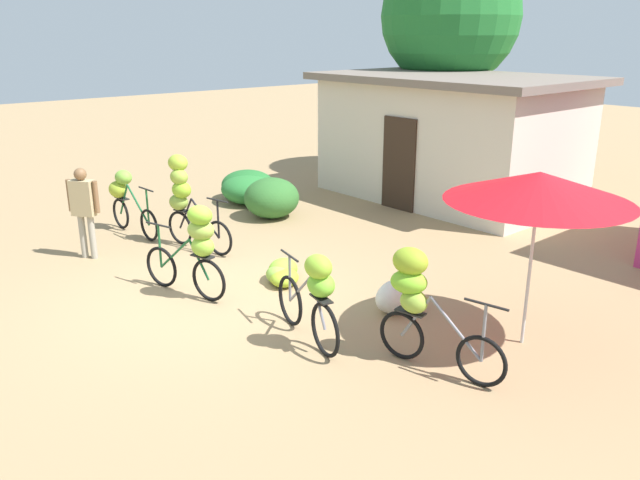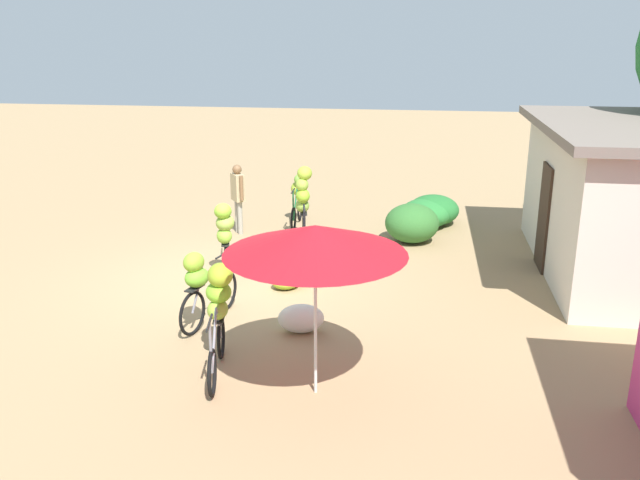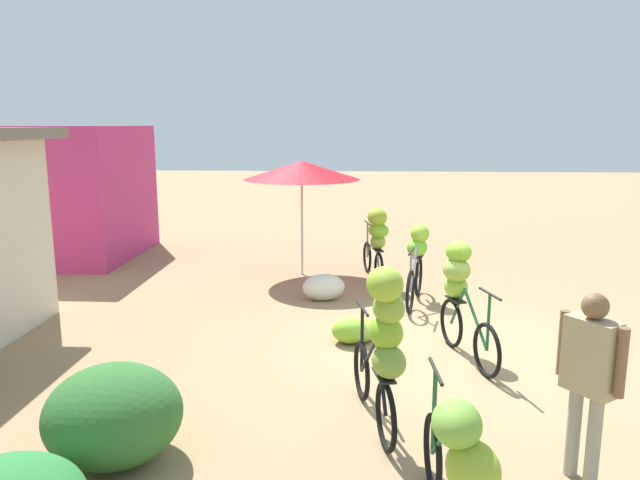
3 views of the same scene
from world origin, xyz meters
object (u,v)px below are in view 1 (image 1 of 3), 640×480
banana_pile_on_ground (282,273)px  bicycle_rightmost (418,296)px  bicycle_leftmost (125,196)px  bicycle_near_pile (184,195)px  bicycle_by_shop (314,292)px  person_vendor (84,204)px  tree_behind_building (451,17)px  produce_sack (394,296)px  building_low (449,137)px  market_umbrella (539,187)px  bicycle_center_loaded (196,243)px

banana_pile_on_ground → bicycle_rightmost: bearing=-6.9°
bicycle_leftmost → bicycle_near_pile: size_ratio=1.02×
bicycle_by_shop → banana_pile_on_ground: 2.23m
bicycle_near_pile → bicycle_by_shop: 4.51m
bicycle_rightmost → person_vendor: 6.28m
tree_behind_building → produce_sack: (5.18, -7.52, -3.86)m
person_vendor → bicycle_near_pile: bearing=70.6°
building_low → person_vendor: size_ratio=3.74×
tree_behind_building → market_umbrella: bearing=-45.5°
bicycle_center_loaded → bicycle_near_pile: bearing=154.1°
bicycle_center_loaded → bicycle_leftmost: bearing=170.2°
bicycle_center_loaded → banana_pile_on_ground: (0.33, 1.29, -0.70)m
bicycle_by_shop → bicycle_near_pile: bearing=170.3°
bicycle_rightmost → produce_sack: bicycle_rightmost is taller
market_umbrella → bicycle_by_shop: bearing=-129.4°
bicycle_by_shop → produce_sack: size_ratio=2.32×
bicycle_near_pile → bicycle_by_shop: size_ratio=1.03×
tree_behind_building → bicycle_leftmost: tree_behind_building is taller
bicycle_by_shop → person_vendor: 5.07m
bicycle_by_shop → bicycle_rightmost: bicycle_rightmost is taller
building_low → produce_sack: bearing=-57.8°
produce_sack → building_low: bearing=122.2°
tree_behind_building → banana_pile_on_ground: (3.31, -8.05, -3.93)m
tree_behind_building → bicycle_near_pile: 8.88m
bicycle_near_pile → bicycle_rightmost: bearing=-1.4°
tree_behind_building → bicycle_center_loaded: size_ratio=3.72×
bicycle_near_pile → bicycle_center_loaded: (2.19, -1.06, -0.11)m
bicycle_by_shop → banana_pile_on_ground: (-1.92, 0.99, -0.57)m
building_low → bicycle_leftmost: 7.31m
tree_behind_building → bicycle_rightmost: size_ratio=3.69×
market_umbrella → banana_pile_on_ground: bearing=-163.9°
produce_sack → person_vendor: size_ratio=0.44×
banana_pile_on_ground → building_low: bearing=105.5°
bicycle_center_loaded → bicycle_by_shop: bicycle_center_loaded is taller
building_low → bicycle_near_pile: (-0.78, -6.47, -0.46)m
building_low → bicycle_near_pile: bearing=-96.9°
market_umbrella → bicycle_by_shop: (-1.66, -2.02, -1.29)m
banana_pile_on_ground → person_vendor: bearing=-149.4°
bicycle_rightmost → bicycle_center_loaded: bearing=-164.6°
bicycle_rightmost → produce_sack: bearing=142.4°
bicycle_leftmost → bicycle_rightmost: bicycle_rightmost is taller
building_low → person_vendor: 8.19m
bicycle_near_pile → market_umbrella: bearing=11.7°
market_umbrella → produce_sack: bearing=-163.6°
bicycle_by_shop → bicycle_rightmost: size_ratio=1.02×
bicycle_near_pile → bicycle_by_shop: bearing=-9.7°
building_low → bicycle_center_loaded: size_ratio=3.75×
bicycle_leftmost → banana_pile_on_ground: bearing=9.0°
bicycle_rightmost → banana_pile_on_ground: bicycle_rightmost is taller
bicycle_near_pile → banana_pile_on_ground: size_ratio=2.22×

